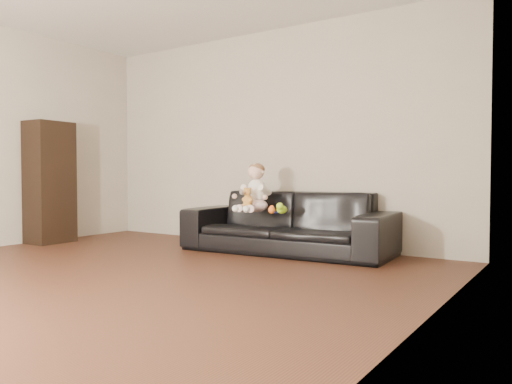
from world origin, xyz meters
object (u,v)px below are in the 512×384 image
Objects in this scene: teddy_bear at (248,197)px; sofa at (287,222)px; toy_blue_disc at (276,212)px; toy_green at (282,210)px; toy_rattle at (272,210)px; cabinet at (50,182)px; baby at (255,190)px.

sofa is at bearing 32.64° from teddy_bear.
sofa is at bearing 52.64° from toy_blue_disc.
teddy_bear is 0.40m from toy_green.
sofa is at bearing 78.69° from toy_rattle.
baby is (2.52, 0.82, -0.08)m from cabinet.
teddy_bear reaches higher than toy_blue_disc.
baby reaches higher than toy_rattle.
toy_green is at bearing 7.26° from teddy_bear.
toy_rattle is (-0.09, -0.06, -0.01)m from toy_green.
toy_green is (0.04, -0.18, 0.15)m from sofa.
teddy_bear is (0.01, -0.16, -0.07)m from baby.
teddy_bear is 1.57× the size of toy_green.
sofa is at bearing 0.61° from baby.
sofa is 0.24m from toy_green.
cabinet is at bearing -174.08° from teddy_bear.
sofa is 29.03× the size of toy_rattle.
toy_blue_disc is at bearing 14.25° from cabinet.
toy_green is 0.15m from toy_blue_disc.
toy_rattle is (0.28, 0.04, -0.13)m from teddy_bear.
cabinet reaches higher than toy_blue_disc.
teddy_bear is 2.59× the size of toy_rattle.
toy_rattle is at bearing -104.94° from sofa.
teddy_bear is at bearing -106.13° from baby.
toy_green is at bearing -33.25° from toy_blue_disc.
teddy_bear is at bearing -143.49° from toy_blue_disc.
toy_rattle is (-0.05, -0.24, 0.14)m from sofa.
sofa is 17.66× the size of toy_green.
baby reaches higher than toy_green.
baby reaches higher than teddy_bear.
baby is 4.75× the size of toy_blue_disc.
teddy_bear is (-0.33, -0.29, 0.27)m from sofa.
sofa is 0.51m from teddy_bear.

